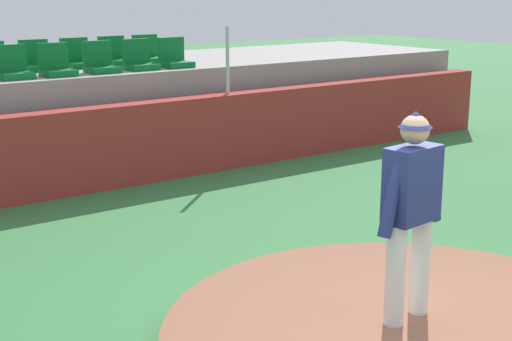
{
  "coord_description": "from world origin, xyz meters",
  "views": [
    {
      "loc": [
        -4.52,
        -3.82,
        2.99
      ],
      "look_at": [
        0.0,
        2.26,
        1.13
      ],
      "focal_mm": 52.98,
      "sensor_mm": 36.0,
      "label": 1
    }
  ],
  "objects_px": {
    "stadium_chair_5": "(139,60)",
    "stadium_chair_2": "(13,68)",
    "pitcher": "(411,201)",
    "stadium_chair_4": "(100,63)",
    "stadium_chair_12": "(114,56)",
    "stadium_chair_6": "(174,58)",
    "stadium_chair_11": "(77,59)",
    "stadium_chair_10": "(36,61)",
    "stadium_chair_3": "(56,66)",
    "stadium_chair_13": "(148,54)"
  },
  "relations": [
    {
      "from": "stadium_chair_6",
      "to": "stadium_chair_10",
      "type": "xyz_separation_m",
      "value": [
        -2.09,
        0.88,
        0.0
      ]
    },
    {
      "from": "stadium_chair_10",
      "to": "stadium_chair_13",
      "type": "bearing_deg",
      "value": -178.46
    },
    {
      "from": "stadium_chair_3",
      "to": "stadium_chair_12",
      "type": "xyz_separation_m",
      "value": [
        1.45,
        0.94,
        0.0
      ]
    },
    {
      "from": "stadium_chair_10",
      "to": "stadium_chair_13",
      "type": "distance_m",
      "value": 2.09
    },
    {
      "from": "stadium_chair_6",
      "to": "pitcher",
      "type": "bearing_deg",
      "value": 74.29
    },
    {
      "from": "stadium_chair_4",
      "to": "pitcher",
      "type": "bearing_deg",
      "value": 84.78
    },
    {
      "from": "stadium_chair_10",
      "to": "stadium_chair_3",
      "type": "bearing_deg",
      "value": 88.62
    },
    {
      "from": "stadium_chair_2",
      "to": "stadium_chair_13",
      "type": "xyz_separation_m",
      "value": [
        2.77,
        0.92,
        0.0
      ]
    },
    {
      "from": "stadium_chair_6",
      "to": "stadium_chair_13",
      "type": "height_order",
      "value": "same"
    },
    {
      "from": "stadium_chair_5",
      "to": "stadium_chair_11",
      "type": "xyz_separation_m",
      "value": [
        -0.71,
        0.88,
        0.0
      ]
    },
    {
      "from": "stadium_chair_3",
      "to": "stadium_chair_4",
      "type": "height_order",
      "value": "same"
    },
    {
      "from": "pitcher",
      "to": "stadium_chair_4",
      "type": "height_order",
      "value": "stadium_chair_4"
    },
    {
      "from": "stadium_chair_10",
      "to": "stadium_chair_13",
      "type": "height_order",
      "value": "same"
    },
    {
      "from": "stadium_chair_4",
      "to": "stadium_chair_6",
      "type": "bearing_deg",
      "value": -179.98
    },
    {
      "from": "stadium_chair_5",
      "to": "stadium_chair_12",
      "type": "height_order",
      "value": "same"
    },
    {
      "from": "stadium_chair_10",
      "to": "stadium_chair_11",
      "type": "relative_size",
      "value": 1.0
    },
    {
      "from": "stadium_chair_10",
      "to": "stadium_chair_11",
      "type": "bearing_deg",
      "value": -178.38
    },
    {
      "from": "stadium_chair_3",
      "to": "stadium_chair_11",
      "type": "bearing_deg",
      "value": -129.12
    },
    {
      "from": "stadium_chair_12",
      "to": "pitcher",
      "type": "bearing_deg",
      "value": 80.53
    },
    {
      "from": "pitcher",
      "to": "stadium_chair_5",
      "type": "xyz_separation_m",
      "value": [
        1.37,
        7.23,
        0.52
      ]
    },
    {
      "from": "stadium_chair_10",
      "to": "stadium_chair_6",
      "type": "bearing_deg",
      "value": 157.25
    },
    {
      "from": "stadium_chair_13",
      "to": "stadium_chair_4",
      "type": "bearing_deg",
      "value": 34.33
    },
    {
      "from": "stadium_chair_2",
      "to": "stadium_chair_6",
      "type": "height_order",
      "value": "same"
    },
    {
      "from": "stadium_chair_12",
      "to": "stadium_chair_6",
      "type": "bearing_deg",
      "value": 125.94
    },
    {
      "from": "pitcher",
      "to": "stadium_chair_13",
      "type": "bearing_deg",
      "value": 69.62
    },
    {
      "from": "stadium_chair_4",
      "to": "stadium_chair_10",
      "type": "height_order",
      "value": "same"
    },
    {
      "from": "stadium_chair_5",
      "to": "stadium_chair_10",
      "type": "xyz_separation_m",
      "value": [
        -1.43,
        0.86,
        0.0
      ]
    },
    {
      "from": "stadium_chair_10",
      "to": "stadium_chair_11",
      "type": "distance_m",
      "value": 0.72
    },
    {
      "from": "stadium_chair_2",
      "to": "stadium_chair_6",
      "type": "bearing_deg",
      "value": 179.6
    },
    {
      "from": "pitcher",
      "to": "stadium_chair_6",
      "type": "xyz_separation_m",
      "value": [
        2.03,
        7.22,
        0.52
      ]
    },
    {
      "from": "stadium_chair_5",
      "to": "stadium_chair_2",
      "type": "bearing_deg",
      "value": -0.09
    },
    {
      "from": "stadium_chair_4",
      "to": "stadium_chair_6",
      "type": "relative_size",
      "value": 1.0
    },
    {
      "from": "stadium_chair_13",
      "to": "stadium_chair_2",
      "type": "bearing_deg",
      "value": 18.26
    },
    {
      "from": "stadium_chair_5",
      "to": "stadium_chair_12",
      "type": "relative_size",
      "value": 1.0
    },
    {
      "from": "stadium_chair_6",
      "to": "stadium_chair_10",
      "type": "distance_m",
      "value": 2.27
    },
    {
      "from": "pitcher",
      "to": "stadium_chair_13",
      "type": "xyz_separation_m",
      "value": [
        2.03,
        8.15,
        0.52
      ]
    },
    {
      "from": "stadium_chair_4",
      "to": "stadium_chair_3",
      "type": "bearing_deg",
      "value": 0.97
    },
    {
      "from": "stadium_chair_3",
      "to": "stadium_chair_5",
      "type": "distance_m",
      "value": 1.45
    },
    {
      "from": "stadium_chair_11",
      "to": "stadium_chair_13",
      "type": "relative_size",
      "value": 1.0
    },
    {
      "from": "stadium_chair_2",
      "to": "stadium_chair_11",
      "type": "xyz_separation_m",
      "value": [
        1.4,
        0.88,
        0.0
      ]
    },
    {
      "from": "stadium_chair_2",
      "to": "stadium_chair_11",
      "type": "bearing_deg",
      "value": -147.88
    },
    {
      "from": "pitcher",
      "to": "stadium_chair_2",
      "type": "height_order",
      "value": "stadium_chair_2"
    },
    {
      "from": "stadium_chair_10",
      "to": "stadium_chair_4",
      "type": "bearing_deg",
      "value": 129.49
    },
    {
      "from": "pitcher",
      "to": "stadium_chair_6",
      "type": "bearing_deg",
      "value": 67.89
    },
    {
      "from": "pitcher",
      "to": "stadium_chair_5",
      "type": "height_order",
      "value": "stadium_chair_5"
    },
    {
      "from": "stadium_chair_2",
      "to": "stadium_chair_12",
      "type": "xyz_separation_m",
      "value": [
        2.1,
        0.91,
        0.0
      ]
    },
    {
      "from": "stadium_chair_11",
      "to": "stadium_chair_10",
      "type": "bearing_deg",
      "value": 1.62
    },
    {
      "from": "pitcher",
      "to": "stadium_chair_12",
      "type": "height_order",
      "value": "stadium_chair_12"
    },
    {
      "from": "stadium_chair_6",
      "to": "stadium_chair_11",
      "type": "relative_size",
      "value": 1.0
    },
    {
      "from": "stadium_chair_2",
      "to": "stadium_chair_5",
      "type": "relative_size",
      "value": 1.0
    }
  ]
}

